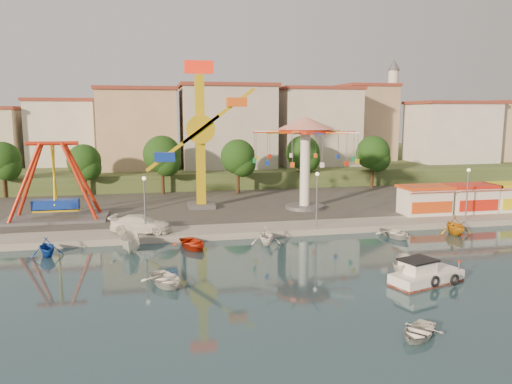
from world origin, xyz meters
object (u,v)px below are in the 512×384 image
object	(u,v)px
kamikaze_tower	(204,140)
cabin_motorboat	(425,276)
van	(141,224)
pirate_ship_ride	(55,183)
wave_swinger	(305,142)
rowboat_a	(166,280)
skiff	(403,267)

from	to	relation	value
kamikaze_tower	cabin_motorboat	xyz separation A→B (m)	(12.06, -26.86, -7.90)
kamikaze_tower	van	xyz separation A→B (m)	(-6.94, -10.65, -7.00)
pirate_ship_ride	kamikaze_tower	distance (m)	16.38
cabin_motorboat	van	world-z (taller)	van
kamikaze_tower	wave_swinger	xyz separation A→B (m)	(11.04, -2.66, -0.20)
cabin_motorboat	rowboat_a	distance (m)	17.47
wave_swinger	van	size ratio (longest dim) A/B	2.11
wave_swinger	rowboat_a	distance (m)	27.64
kamikaze_tower	van	size ratio (longest dim) A/B	2.99
cabin_motorboat	skiff	distance (m)	1.66
wave_swinger	skiff	world-z (taller)	wave_swinger
pirate_ship_ride	van	world-z (taller)	pirate_ship_ride
pirate_ship_ride	skiff	xyz separation A→B (m)	(26.78, -22.07, -3.69)
pirate_ship_ride	wave_swinger	distance (m)	26.84
pirate_ship_ride	van	distance (m)	11.66
van	wave_swinger	bearing A→B (deg)	-50.40
wave_swinger	rowboat_a	world-z (taller)	wave_swinger
kamikaze_tower	skiff	xyz separation A→B (m)	(11.26, -25.42, -7.69)
cabin_motorboat	skiff	world-z (taller)	cabin_motorboat
cabin_motorboat	rowboat_a	bearing A→B (deg)	151.40
pirate_ship_ride	rowboat_a	xyz separation A→B (m)	(10.41, -20.33, -4.01)
pirate_ship_ride	rowboat_a	distance (m)	23.19
pirate_ship_ride	wave_swinger	bearing A→B (deg)	1.49
cabin_motorboat	rowboat_a	size ratio (longest dim) A/B	1.52
pirate_ship_ride	van	size ratio (longest dim) A/B	1.81
van	skiff	bearing A→B (deg)	-113.42
kamikaze_tower	wave_swinger	bearing A→B (deg)	-13.54
cabin_motorboat	skiff	xyz separation A→B (m)	(-0.80, 1.44, 0.21)
skiff	van	bearing A→B (deg)	171.82
pirate_ship_ride	kamikaze_tower	xyz separation A→B (m)	(15.52, 3.35, 4.00)
pirate_ship_ride	rowboat_a	bearing A→B (deg)	-62.89
pirate_ship_ride	skiff	distance (m)	34.90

